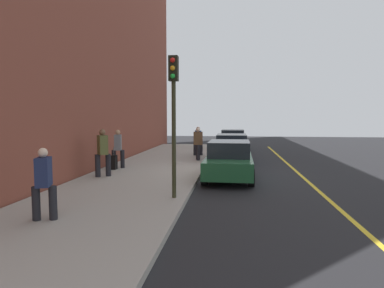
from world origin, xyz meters
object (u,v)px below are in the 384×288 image
Objects in this scene: parked_car_navy at (231,148)px; pedestrian_navy_coat at (44,182)px; parked_car_white at (233,140)px; pedestrian_grey_coat at (118,148)px; rolling_suitcase at (114,162)px; parked_car_green at (229,160)px; pedestrian_olive_coat at (103,151)px; pedestrian_blue_coat at (198,140)px; pedestrian_brown_coat at (198,143)px; traffic_light_pole at (174,102)px.

parked_car_navy is 12.14m from pedestrian_navy_coat.
pedestrian_grey_coat is at bearing -26.83° from parked_car_white.
parked_car_navy is at bearing 128.95° from rolling_suitcase.
parked_car_green is 2.25× the size of pedestrian_olive_coat.
pedestrian_grey_coat is (10.24, -5.18, 0.32)m from parked_car_white.
pedestrian_olive_coat is (2.18, 0.15, 0.06)m from pedestrian_grey_coat.
parked_car_green is 2.53× the size of pedestrian_navy_coat.
parked_car_white is 1.05× the size of parked_car_green.
parked_car_green is at bearing 75.37° from pedestrian_grey_coat.
parked_car_navy is 4.13× the size of rolling_suitcase.
pedestrian_blue_coat is (4.83, -2.07, 0.31)m from parked_car_white.
pedestrian_grey_coat reaches higher than rolling_suitcase.
pedestrian_brown_coat reaches higher than pedestrian_blue_coat.
pedestrian_navy_coat is (6.34, -4.10, 0.28)m from parked_car_green.
parked_car_white is 18.39m from pedestrian_navy_coat.
pedestrian_olive_coat reaches higher than parked_car_white.
traffic_light_pole is at bearing 47.76° from pedestrian_olive_coat.
pedestrian_blue_coat reaches higher than parked_car_white.
parked_car_green is 2.43× the size of pedestrian_blue_coat.
pedestrian_olive_coat is 8.14m from pedestrian_blue_coat.
parked_car_navy is at bearing -0.50° from parked_car_white.
parked_car_white is at bearing 153.93° from rolling_suitcase.
pedestrian_blue_coat is 2.13m from pedestrian_brown_coat.
parked_car_green is (5.06, -0.07, 0.00)m from parked_car_navy.
pedestrian_brown_coat is (-3.29, 3.32, -0.00)m from pedestrian_grey_coat.
pedestrian_grey_coat is 0.94× the size of pedestrian_olive_coat.
traffic_light_pole reaches higher than parked_car_white.
pedestrian_grey_coat is 4.67m from pedestrian_brown_coat.
pedestrian_blue_coat is at bearing -129.65° from parked_car_navy.
pedestrian_brown_coat is (2.12, 0.22, 0.01)m from pedestrian_blue_coat.
pedestrian_grey_coat reaches higher than parked_car_white.
pedestrian_olive_coat is at bearing -22.06° from parked_car_white.
pedestrian_navy_coat is 7.31m from rolling_suitcase.
pedestrian_grey_coat is 1.00× the size of pedestrian_brown_coat.
pedestrian_olive_coat is (12.41, -5.03, 0.38)m from parked_car_white.
parked_car_navy is at bearing 126.14° from pedestrian_grey_coat.
parked_car_white is 1.07× the size of parked_car_navy.
pedestrian_blue_coat is 0.99× the size of pedestrian_brown_coat.
parked_car_green is (11.55, -0.13, -0.00)m from parked_car_white.
pedestrian_blue_coat is at bearing -23.23° from parked_car_white.
parked_car_white is 2.55× the size of pedestrian_blue_coat.
parked_car_navy is at bearing 104.08° from pedestrian_brown_coat.
parked_car_white is 15.70m from traffic_light_pole.
parked_car_navy is 2.35× the size of pedestrian_grey_coat.
pedestrian_navy_coat is 4.00m from traffic_light_pole.
pedestrian_olive_coat is 1.87× the size of rolling_suitcase.
parked_car_white is 2.52× the size of pedestrian_brown_coat.
pedestrian_brown_coat is at bearing 167.77° from pedestrian_navy_coat.
pedestrian_navy_coat reaches higher than parked_car_green.
parked_car_white reaches higher than rolling_suitcase.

